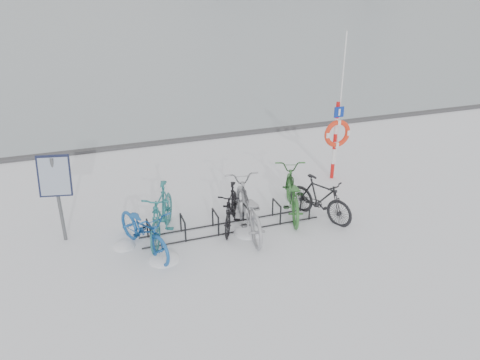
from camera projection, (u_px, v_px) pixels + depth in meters
ground at (231, 228)px, 10.33m from camera, size 900.00×900.00×0.00m
quay_edge at (175, 141)px, 15.38m from camera, size 400.00×0.25×0.10m
bike_rack at (231, 221)px, 10.26m from camera, size 4.00×0.48×0.46m
info_board at (55, 181)px, 9.30m from camera, size 0.67×0.36×1.90m
lifebuoy_station at (337, 134)px, 12.21m from camera, size 0.74×0.22×3.86m
bike_0 at (144, 228)px, 9.34m from camera, size 1.29×2.03×1.00m
bike_1 at (161, 212)px, 9.78m from camera, size 1.27×2.00×1.17m
bike_2 at (231, 206)px, 10.24m from camera, size 1.13×1.64×0.97m
bike_3 at (248, 206)px, 10.05m from camera, size 1.00×2.25×1.14m
bike_4 at (292, 191)px, 10.80m from camera, size 1.34×2.19×1.09m
bike_5 at (320, 197)px, 10.57m from camera, size 1.18×1.73×1.02m
snow_drifts at (218, 237)px, 9.98m from camera, size 5.59×2.04×0.22m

